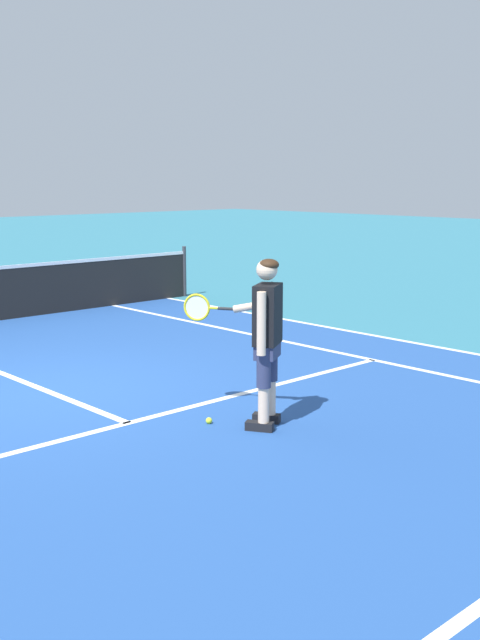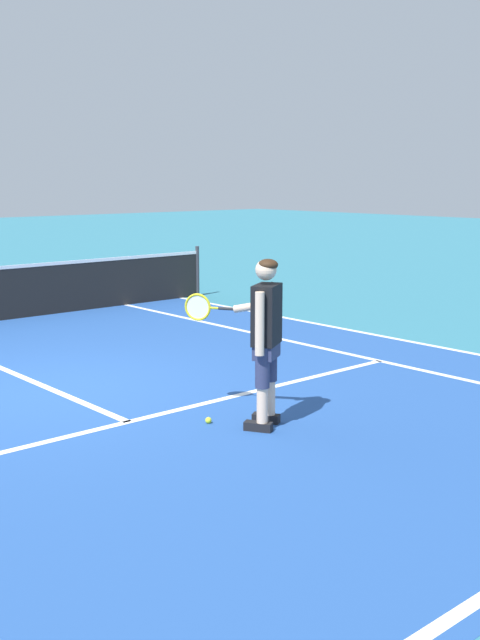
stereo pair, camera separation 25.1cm
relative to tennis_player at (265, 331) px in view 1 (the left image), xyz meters
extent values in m
plane|color=teal|center=(-0.96, 2.69, -0.99)|extent=(80.00, 80.00, 0.00)
cube|color=#234C93|center=(-0.96, 2.09, -0.99)|extent=(10.98, 11.08, 0.00)
cube|color=white|center=(-0.96, 1.02, -0.99)|extent=(8.23, 0.10, 0.01)
cube|color=white|center=(3.15, 2.09, -0.99)|extent=(0.10, 10.68, 0.01)
cube|color=white|center=(4.53, 2.09, -0.99)|extent=(0.10, 10.68, 0.01)
cylinder|color=#333338|center=(4.98, 7.42, -0.45)|extent=(0.08, 0.08, 1.07)
cube|color=black|center=(-0.13, -0.07, -0.94)|extent=(0.24, 0.30, 0.09)
cube|color=black|center=(0.11, 0.08, -0.94)|extent=(0.24, 0.30, 0.09)
cylinder|color=beige|center=(-0.11, -0.10, -0.72)|extent=(0.11, 0.11, 0.36)
cylinder|color=#2D3351|center=(-0.11, -0.10, -0.33)|extent=(0.14, 0.14, 0.41)
cylinder|color=beige|center=(0.13, 0.04, -0.72)|extent=(0.11, 0.11, 0.36)
cylinder|color=#2D3351|center=(0.13, 0.04, -0.33)|extent=(0.14, 0.14, 0.41)
cube|color=#2D3351|center=(0.01, -0.03, -0.17)|extent=(0.39, 0.35, 0.20)
cube|color=black|center=(0.01, -0.03, 0.17)|extent=(0.44, 0.38, 0.60)
cylinder|color=beige|center=(-0.20, -0.15, 0.12)|extent=(0.09, 0.09, 0.62)
cylinder|color=black|center=(0.19, 0.18, 0.32)|extent=(0.21, 0.27, 0.29)
cylinder|color=beige|center=(0.12, 0.39, 0.18)|extent=(0.22, 0.29, 0.14)
sphere|color=beige|center=(0.00, -0.02, 0.62)|extent=(0.21, 0.21, 0.21)
ellipsoid|color=#382314|center=(0.01, -0.04, 0.67)|extent=(0.27, 0.27, 0.12)
cylinder|color=#232326|center=(0.02, 0.58, 0.15)|extent=(0.13, 0.19, 0.03)
cylinder|color=yellow|center=(-0.06, 0.71, 0.15)|extent=(0.07, 0.10, 0.02)
torus|color=yellow|center=(-0.15, 0.87, 0.15)|extent=(0.17, 0.27, 0.30)
cylinder|color=silver|center=(-0.15, 0.87, 0.15)|extent=(0.13, 0.22, 0.25)
sphere|color=#CCE02D|center=(-0.36, 0.45, -0.96)|extent=(0.07, 0.07, 0.07)
camera|label=1|loc=(-5.30, -5.30, 1.49)|focal=43.13mm
camera|label=2|loc=(-5.12, -5.47, 1.49)|focal=43.13mm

